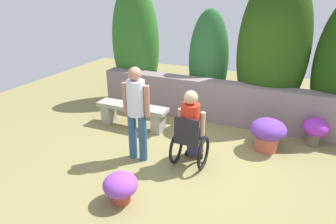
% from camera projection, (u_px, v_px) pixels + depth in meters
% --- Properties ---
extents(ground_plane, '(12.71, 12.71, 0.00)m').
position_uv_depth(ground_plane, '(196.00, 162.00, 4.98)').
color(ground_plane, olive).
extents(stone_retaining_wall, '(5.83, 0.39, 0.92)m').
position_uv_depth(stone_retaining_wall, '(223.00, 102.00, 6.37)').
color(stone_retaining_wall, gray).
rests_on(stone_retaining_wall, ground).
extents(hedge_backdrop, '(5.92, 1.03, 3.19)m').
position_uv_depth(hedge_backdrop, '(237.00, 53.00, 6.35)').
color(hedge_backdrop, '#2E6B25').
rests_on(hedge_backdrop, ground).
extents(stone_bench, '(1.58, 0.37, 0.50)m').
position_uv_depth(stone_bench, '(132.00, 113.00, 6.17)').
color(stone_bench, gray).
rests_on(stone_bench, ground).
extents(person_in_wheelchair, '(0.53, 0.66, 1.33)m').
position_uv_depth(person_in_wheelchair, '(191.00, 131.00, 4.71)').
color(person_in_wheelchair, black).
rests_on(person_in_wheelchair, ground).
extents(person_standing_companion, '(0.49, 0.30, 1.64)m').
position_uv_depth(person_standing_companion, '(136.00, 109.00, 4.74)').
color(person_standing_companion, '#2C5279').
rests_on(person_standing_companion, ground).
extents(flower_pot_purple_near, '(0.46, 0.46, 0.54)m').
position_uv_depth(flower_pot_purple_near, '(315.00, 130.00, 5.42)').
color(flower_pot_purple_near, '#5E5849').
rests_on(flower_pot_purple_near, ground).
extents(flower_pot_terracotta_by_wall, '(0.64, 0.64, 0.60)m').
position_uv_depth(flower_pot_terracotta_by_wall, '(268.00, 132.00, 5.25)').
color(flower_pot_terracotta_by_wall, '#C05B45').
rests_on(flower_pot_terracotta_by_wall, ground).
extents(flower_pot_red_accent, '(0.48, 0.48, 0.44)m').
position_uv_depth(flower_pot_red_accent, '(121.00, 186.00, 3.97)').
color(flower_pot_red_accent, '#9F3F2D').
rests_on(flower_pot_red_accent, ground).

